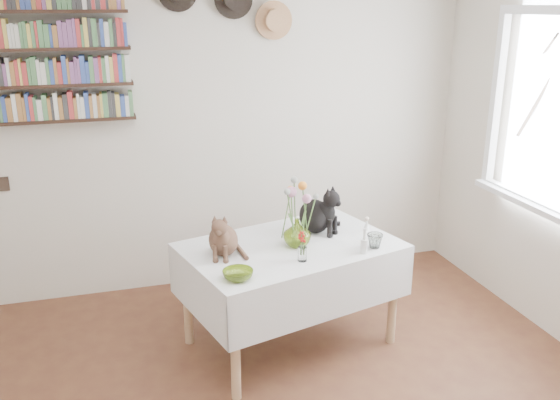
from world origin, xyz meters
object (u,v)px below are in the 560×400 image
object	(u,v)px
tabby_cat	(223,232)
flower_vase	(297,233)
black_cat	(315,208)
bookshelf_unit	(54,55)
dining_table	(290,270)

from	to	relation	value
tabby_cat	flower_vase	world-z (taller)	tabby_cat
tabby_cat	flower_vase	bearing A→B (deg)	20.43
black_cat	flower_vase	xyz separation A→B (m)	(-0.19, -0.21, -0.08)
tabby_cat	bookshelf_unit	world-z (taller)	bookshelf_unit
dining_table	bookshelf_unit	world-z (taller)	bookshelf_unit
dining_table	tabby_cat	world-z (taller)	tabby_cat
tabby_cat	black_cat	xyz separation A→B (m)	(0.66, 0.21, 0.02)
dining_table	bookshelf_unit	distance (m)	2.14
tabby_cat	dining_table	bearing A→B (deg)	24.76
dining_table	bookshelf_unit	size ratio (longest dim) A/B	1.50
black_cat	bookshelf_unit	world-z (taller)	bookshelf_unit
tabby_cat	black_cat	world-z (taller)	black_cat
flower_vase	dining_table	bearing A→B (deg)	133.69
flower_vase	bookshelf_unit	world-z (taller)	bookshelf_unit
tabby_cat	bookshelf_unit	bearing A→B (deg)	152.00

